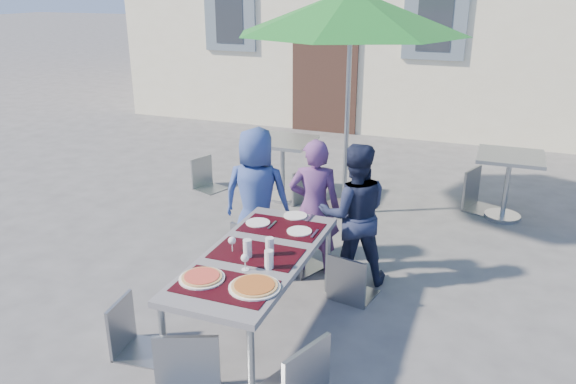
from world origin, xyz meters
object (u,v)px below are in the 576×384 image
at_px(chair_3, 128,298).
at_px(bg_chair_r_0, 296,166).
at_px(dining_table, 257,260).
at_px(chair_4, 295,332).
at_px(bg_chair_l_0, 205,155).
at_px(cafe_table_1, 508,173).
at_px(pizza_near_left, 202,277).
at_px(cafe_table_0, 283,156).
at_px(bg_chair_l_1, 482,165).
at_px(chair_1, 294,220).
at_px(child_0, 257,196).
at_px(chair_5, 182,338).
at_px(chair_0, 253,219).
at_px(pizza_near_right, 254,286).
at_px(child_2, 354,214).
at_px(child_1, 314,207).
at_px(chair_2, 352,251).
at_px(patio_umbrella, 351,13).

height_order(chair_3, bg_chair_r_0, bg_chair_r_0).
height_order(dining_table, chair_4, chair_4).
xyz_separation_m(bg_chair_l_0, cafe_table_1, (4.03, 0.36, 0.11)).
relative_size(pizza_near_left, chair_3, 0.40).
relative_size(cafe_table_0, bg_chair_l_1, 0.83).
relative_size(pizza_near_left, chair_1, 0.35).
xyz_separation_m(child_0, chair_5, (0.48, -2.28, -0.12)).
height_order(chair_0, cafe_table_0, chair_0).
bearing_deg(pizza_near_left, pizza_near_right, 2.97).
height_order(dining_table, bg_chair_l_1, bg_chair_l_1).
relative_size(child_2, cafe_table_0, 1.68).
relative_size(dining_table, child_2, 1.31).
relative_size(chair_4, chair_5, 1.01).
xyz_separation_m(dining_table, chair_5, (-0.08, -1.03, -0.09)).
relative_size(child_1, cafe_table_1, 1.69).
bearing_deg(chair_4, cafe_table_0, 112.65).
bearing_deg(pizza_near_left, bg_chair_l_0, 118.78).
distance_m(dining_table, cafe_table_0, 3.20).
distance_m(chair_1, cafe_table_0, 2.07).
bearing_deg(cafe_table_0, chair_3, -87.89).
distance_m(child_2, chair_0, 1.00).
bearing_deg(pizza_near_right, chair_1, 100.94).
relative_size(pizza_near_left, chair_2, 0.39).
bearing_deg(chair_1, chair_0, -153.99).
relative_size(child_2, chair_1, 1.46).
height_order(chair_2, cafe_table_0, chair_2).
relative_size(dining_table, child_0, 1.28).
distance_m(chair_4, bg_chair_r_0, 3.96).
bearing_deg(child_1, dining_table, 71.55).
relative_size(child_1, chair_1, 1.45).
distance_m(pizza_near_right, child_1, 1.74).
height_order(chair_0, bg_chair_r_0, chair_0).
xyz_separation_m(chair_2, cafe_table_1, (1.29, 2.59, 0.09)).
height_order(chair_3, bg_chair_l_1, bg_chair_l_1).
height_order(pizza_near_left, child_0, child_0).
bearing_deg(child_0, chair_0, 97.87).
relative_size(child_1, cafe_table_0, 1.67).
bearing_deg(chair_3, dining_table, 34.42).
xyz_separation_m(chair_3, patio_umbrella, (0.79, 3.41, 1.98)).
height_order(child_1, cafe_table_1, child_1).
distance_m(pizza_near_right, patio_umbrella, 3.75).
height_order(child_1, bg_chair_l_0, child_1).
bearing_deg(child_1, chair_4, 90.14).
xyz_separation_m(dining_table, child_2, (0.49, 1.18, 0.01)).
relative_size(chair_2, bg_chair_l_1, 0.86).
relative_size(dining_table, chair_5, 1.80).
xyz_separation_m(chair_5, bg_chair_l_0, (-2.08, 4.07, -0.11)).
bearing_deg(chair_3, chair_4, -5.48).
bearing_deg(chair_5, cafe_table_1, 66.26).
xyz_separation_m(pizza_near_right, chair_5, (-0.29, -0.52, -0.16)).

